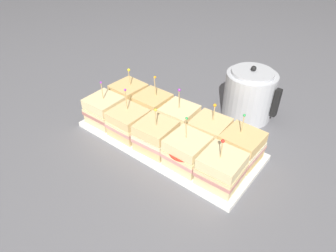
# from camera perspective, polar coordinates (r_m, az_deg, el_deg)

# --- Properties ---
(ground_plane) EXTENTS (6.00, 6.00, 0.00)m
(ground_plane) POSITION_cam_1_polar(r_m,az_deg,el_deg) (1.07, -0.00, -2.99)
(ground_plane) COLOR slate
(serving_platter) EXTENTS (0.65, 0.28, 0.02)m
(serving_platter) POSITION_cam_1_polar(r_m,az_deg,el_deg) (1.07, -0.00, -2.62)
(serving_platter) COLOR white
(serving_platter) RESTS_ON ground_plane
(sandwich_front_far_left) EXTENTS (0.12, 0.12, 0.17)m
(sandwich_front_far_left) POSITION_cam_1_polar(r_m,az_deg,el_deg) (1.14, -11.96, 3.05)
(sandwich_front_far_left) COLOR beige
(sandwich_front_far_left) RESTS_ON serving_platter
(sandwich_front_left) EXTENTS (0.12, 0.12, 0.17)m
(sandwich_front_left) POSITION_cam_1_polar(r_m,az_deg,el_deg) (1.06, -7.54, 0.68)
(sandwich_front_left) COLOR #DBB77A
(sandwich_front_left) RESTS_ON serving_platter
(sandwich_front_center) EXTENTS (0.13, 0.13, 0.16)m
(sandwich_front_center) POSITION_cam_1_polar(r_m,az_deg,el_deg) (0.99, -2.41, -1.83)
(sandwich_front_center) COLOR #DBB77A
(sandwich_front_center) RESTS_ON serving_platter
(sandwich_front_right) EXTENTS (0.12, 0.13, 0.18)m
(sandwich_front_right) POSITION_cam_1_polar(r_m,az_deg,el_deg) (0.93, 3.63, -4.81)
(sandwich_front_right) COLOR beige
(sandwich_front_right) RESTS_ON serving_platter
(sandwich_front_far_right) EXTENTS (0.12, 0.12, 0.16)m
(sandwich_front_far_right) POSITION_cam_1_polar(r_m,az_deg,el_deg) (0.89, 10.09, -8.05)
(sandwich_front_far_right) COLOR beige
(sandwich_front_far_right) RESTS_ON serving_platter
(sandwich_back_far_left) EXTENTS (0.13, 0.13, 0.17)m
(sandwich_back_far_left) POSITION_cam_1_polar(r_m,az_deg,el_deg) (1.21, -7.46, 5.72)
(sandwich_back_far_left) COLOR tan
(sandwich_back_far_left) RESTS_ON serving_platter
(sandwich_back_left) EXTENTS (0.12, 0.12, 0.18)m
(sandwich_back_left) POSITION_cam_1_polar(r_m,az_deg,el_deg) (1.13, -2.97, 3.67)
(sandwich_back_left) COLOR tan
(sandwich_back_left) RESTS_ON serving_platter
(sandwich_back_center) EXTENTS (0.12, 0.12, 0.17)m
(sandwich_back_center) POSITION_cam_1_polar(r_m,az_deg,el_deg) (1.07, 2.13, 1.41)
(sandwich_back_center) COLOR beige
(sandwich_back_center) RESTS_ON serving_platter
(sandwich_back_right) EXTENTS (0.12, 0.12, 0.16)m
(sandwich_back_right) POSITION_cam_1_polar(r_m,az_deg,el_deg) (1.02, 7.92, -1.16)
(sandwich_back_right) COLOR #DBB77A
(sandwich_back_right) RESTS_ON serving_platter
(sandwich_back_far_right) EXTENTS (0.12, 0.12, 0.17)m
(sandwich_back_far_right) POSITION_cam_1_polar(r_m,az_deg,el_deg) (0.97, 13.79, -3.86)
(sandwich_back_far_right) COLOR tan
(sandwich_back_far_right) RESTS_ON serving_platter
(kettle_steel) EXTENTS (0.21, 0.19, 0.22)m
(kettle_steel) POSITION_cam_1_polar(r_m,az_deg,el_deg) (1.19, 15.18, 5.77)
(kettle_steel) COLOR #B7BABF
(kettle_steel) RESTS_ON ground_plane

